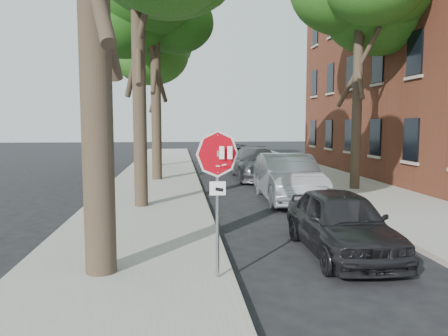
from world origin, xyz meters
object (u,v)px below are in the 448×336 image
object	(u,v)px
car_d	(237,156)
tree_far	(156,54)
tree_mid_b	(154,14)
car_c	(256,163)
tree_right	(358,15)
car_b	(288,178)
car_a	(341,222)
stop_sign	(218,175)

from	to	relation	value
car_d	tree_far	bearing A→B (deg)	167.11
tree_mid_b	car_c	distance (m)	8.78
tree_mid_b	car_d	bearing A→B (deg)	51.79
tree_right	car_b	bearing A→B (deg)	-147.91
car_b	car_d	distance (m)	12.22
car_a	car_b	bearing A→B (deg)	86.57
tree_right	car_c	distance (m)	8.44
car_a	car_c	bearing A→B (deg)	88.63
tree_far	car_d	distance (m)	8.28
car_a	car_b	world-z (taller)	car_b
tree_mid_b	stop_sign	bearing A→B (deg)	-83.05
tree_right	car_a	size ratio (longest dim) A/B	2.26
stop_sign	car_d	bearing A→B (deg)	81.38
tree_right	car_b	distance (m)	7.50
stop_sign	car_b	size ratio (longest dim) A/B	0.50
car_a	car_d	bearing A→B (deg)	89.97
tree_right	tree_far	bearing A→B (deg)	128.34
car_a	tree_mid_b	bearing A→B (deg)	110.55
tree_far	car_c	distance (m)	10.67
stop_sign	tree_mid_b	bearing A→B (deg)	96.95
car_c	car_d	bearing A→B (deg)	93.13
car_b	stop_sign	bearing A→B (deg)	-110.52
tree_right	car_c	xyz separation A→B (m)	(-3.38, 4.33, -6.41)
tree_mid_b	car_d	size ratio (longest dim) A/B	1.92
tree_mid_b	car_c	bearing A→B (deg)	3.65
stop_sign	car_b	bearing A→B (deg)	67.63
tree_right	car_c	bearing A→B (deg)	127.95
stop_sign	car_d	world-z (taller)	stop_sign
tree_mid_b	tree_far	distance (m)	7.04
stop_sign	tree_right	size ratio (longest dim) A/B	0.28
tree_right	car_a	bearing A→B (deg)	-114.08
car_a	stop_sign	bearing A→B (deg)	-150.97
car_a	car_d	world-z (taller)	car_d
stop_sign	car_a	xyz separation A→B (m)	(2.83, 1.53, -1.25)
tree_mid_b	car_b	distance (m)	10.67
car_b	tree_far	bearing A→B (deg)	113.94
car_d	stop_sign	bearing A→B (deg)	-101.51
tree_mid_b	tree_right	bearing A→B (deg)	-25.52
tree_far	car_b	distance (m)	15.52
tree_far	car_a	xyz separation A→B (m)	(4.85, -19.61, -6.51)
car_a	car_d	size ratio (longest dim) A/B	0.76
car_a	car_d	xyz separation A→B (m)	(0.24, 18.71, 0.05)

